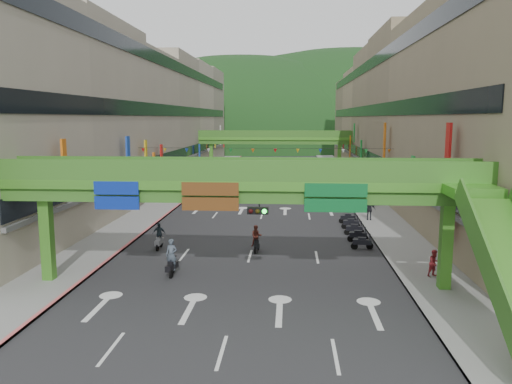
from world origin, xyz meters
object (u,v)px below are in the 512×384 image
at_px(overpass_near, 257,195).
at_px(scooter_rider_near, 172,258).
at_px(car_silver, 231,171).
at_px(car_yellow, 276,163).
at_px(scooter_rider_mid, 256,238).
at_px(pedestrian_red, 434,266).

bearing_deg(overpass_near, scooter_rider_near, 157.44).
relative_size(scooter_rider_near, car_silver, 0.54).
height_order(car_silver, car_yellow, car_yellow).
height_order(scooter_rider_mid, car_silver, scooter_rider_mid).
height_order(scooter_rider_near, car_silver, scooter_rider_near).
bearing_deg(car_yellow, scooter_rider_mid, -86.05).
bearing_deg(scooter_rider_near, car_yellow, 86.46).
relative_size(overpass_near, car_yellow, 6.80).
distance_m(scooter_rider_mid, car_yellow, 61.88).
bearing_deg(car_yellow, pedestrian_red, -77.04).
xyz_separation_m(scooter_rider_near, scooter_rider_mid, (4.64, 5.67, -0.10)).
distance_m(scooter_rider_near, car_yellow, 67.68).
bearing_deg(scooter_rider_mid, car_silver, 98.96).
height_order(scooter_rider_mid, pedestrian_red, scooter_rider_mid).
height_order(car_silver, pedestrian_red, pedestrian_red).
bearing_deg(scooter_rider_mid, pedestrian_red, -26.02).
bearing_deg(scooter_rider_mid, car_yellow, 90.43).
relative_size(overpass_near, scooter_rider_mid, 14.90).
height_order(overpass_near, scooter_rider_near, overpass_near).
bearing_deg(car_silver, overpass_near, -87.57).
bearing_deg(scooter_rider_near, overpass_near, -22.56).
xyz_separation_m(overpass_near, scooter_rider_mid, (-0.58, 7.84, -4.25)).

